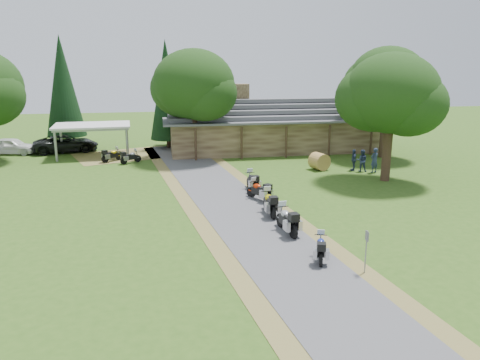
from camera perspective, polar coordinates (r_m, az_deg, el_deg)
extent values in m
plane|color=#2F5217|center=(22.34, 3.72, -7.79)|extent=(120.00, 120.00, 0.00)
plane|color=#464649|center=(25.91, 0.61, -4.58)|extent=(51.95, 51.95, 0.00)
imported|color=white|center=(47.93, -26.09, 3.98)|extent=(3.49, 6.10, 1.91)
imported|color=black|center=(46.94, -20.47, 4.65)|extent=(4.01, 6.72, 2.41)
imported|color=navy|center=(37.34, 16.08, 2.57)|extent=(0.77, 0.67, 2.25)
imported|color=navy|center=(37.52, 14.65, 2.53)|extent=(0.69, 0.60, 2.01)
imported|color=navy|center=(37.69, 13.70, 2.61)|extent=(0.54, 0.65, 1.97)
cylinder|color=#A17C3B|center=(37.46, 9.64, 2.25)|extent=(1.65, 1.58, 1.34)
cone|color=black|center=(46.37, -8.92, 10.24)|extent=(3.42, 3.42, 10.37)
cone|color=black|center=(50.12, -20.72, 10.09)|extent=(3.83, 3.83, 10.89)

